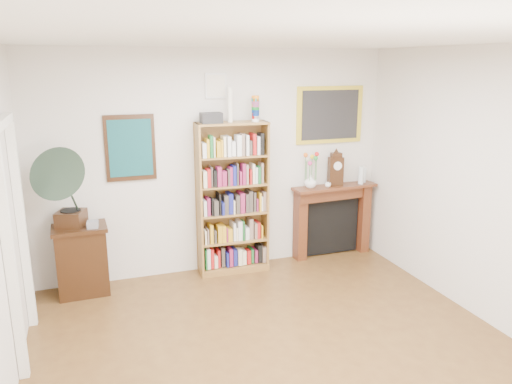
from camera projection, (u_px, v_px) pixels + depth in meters
room at (297, 220)px, 3.98m from camera, size 4.51×5.01×2.81m
door_casing at (14, 221)px, 4.41m from camera, size 0.08×1.02×2.17m
teal_poster at (130, 148)px, 5.85m from camera, size 0.58×0.04×0.78m
small_picture at (216, 86)px, 6.01m from camera, size 0.26×0.04×0.30m
gilt_painting at (330, 115)px, 6.60m from camera, size 0.95×0.04×0.75m
bookshelf at (233, 190)px, 6.23m from camera, size 0.90×0.35×2.21m
side_cabinet at (82, 260)px, 5.76m from camera, size 0.61×0.45×0.82m
fireplace at (332, 214)px, 6.90m from camera, size 1.21×0.35×1.01m
gramophone at (67, 183)px, 5.39m from camera, size 0.79×0.88×0.95m
cd_stack at (93, 224)px, 5.60m from camera, size 0.13×0.13×0.08m
mantel_clock at (336, 170)px, 6.69m from camera, size 0.20×0.13×0.45m
flower_vase at (310, 181)px, 6.61m from camera, size 0.22×0.22×0.17m
teacup at (328, 185)px, 6.66m from camera, size 0.09×0.09×0.06m
bottle_left at (361, 175)px, 6.81m from camera, size 0.07×0.07×0.24m
bottle_right at (364, 175)px, 6.91m from camera, size 0.06×0.06×0.20m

